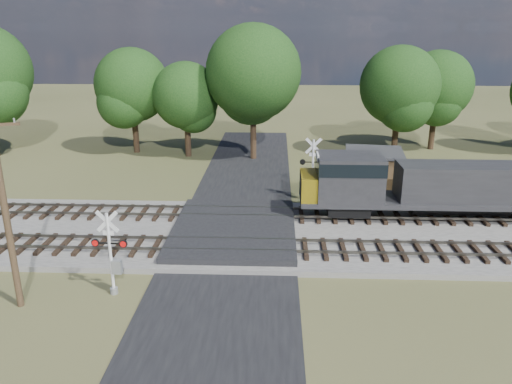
{
  "coord_description": "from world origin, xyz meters",
  "views": [
    {
      "loc": [
        2.38,
        -26.19,
        11.53
      ],
      "look_at": [
        1.21,
        2.0,
        2.18
      ],
      "focal_mm": 35.0,
      "sensor_mm": 36.0,
      "label": 1
    }
  ],
  "objects_px": {
    "utility_pole": "(5,208)",
    "equipment_shed": "(373,169)",
    "crossing_signal_far": "(311,175)",
    "crossing_signal_near": "(113,260)"
  },
  "relations": [
    {
      "from": "crossing_signal_near",
      "to": "utility_pole",
      "type": "xyz_separation_m",
      "value": [
        -3.83,
        -1.18,
        2.83
      ]
    },
    {
      "from": "crossing_signal_near",
      "to": "crossing_signal_far",
      "type": "distance_m",
      "value": 16.42
    },
    {
      "from": "utility_pole",
      "to": "equipment_shed",
      "type": "bearing_deg",
      "value": 24.8
    },
    {
      "from": "utility_pole",
      "to": "equipment_shed",
      "type": "xyz_separation_m",
      "value": [
        18.29,
        17.6,
        -3.07
      ]
    },
    {
      "from": "crossing_signal_far",
      "to": "utility_pole",
      "type": "relative_size",
      "value": 0.52
    },
    {
      "from": "crossing_signal_far",
      "to": "equipment_shed",
      "type": "relative_size",
      "value": 0.96
    },
    {
      "from": "utility_pole",
      "to": "equipment_shed",
      "type": "height_order",
      "value": "utility_pole"
    },
    {
      "from": "crossing_signal_near",
      "to": "equipment_shed",
      "type": "bearing_deg",
      "value": 51.25
    },
    {
      "from": "crossing_signal_far",
      "to": "equipment_shed",
      "type": "xyz_separation_m",
      "value": [
        4.83,
        3.12,
        -0.42
      ]
    },
    {
      "from": "utility_pole",
      "to": "equipment_shed",
      "type": "distance_m",
      "value": 25.57
    }
  ]
}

